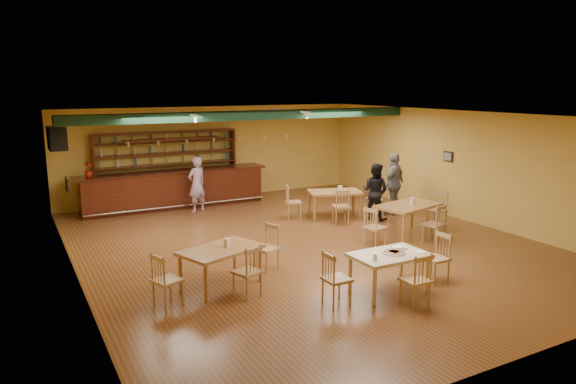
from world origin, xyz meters
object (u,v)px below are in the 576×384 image
dining_table_c (221,267)px  dining_table_b (335,204)px  near_table (389,273)px  bar_counter (174,189)px  patron_bar (197,184)px  dining_table_d (408,220)px  patron_right_a (375,191)px

dining_table_c → dining_table_b: bearing=16.5°
dining_table_b → near_table: dining_table_b is taller
dining_table_b → near_table: (-2.24, -5.16, -0.01)m
bar_counter → patron_bar: (0.44, -0.83, 0.25)m
dining_table_b → dining_table_c: dining_table_c is taller
near_table → patron_bar: size_ratio=0.83×
dining_table_b → dining_table_d: size_ratio=0.91×
dining_table_b → dining_table_d: bearing=-60.3°
patron_right_a → near_table: bearing=118.1°
dining_table_b → patron_right_a: patron_right_a is taller
dining_table_b → patron_bar: 4.07m
dining_table_b → patron_bar: bearing=162.3°
patron_right_a → dining_table_b: bearing=18.0°
dining_table_b → patron_right_a: size_ratio=0.93×
dining_table_d → near_table: (-2.70, -2.60, -0.04)m
dining_table_c → dining_table_d: bearing=-9.6°
dining_table_b → near_table: bearing=-94.0°
patron_bar → patron_right_a: patron_bar is taller
bar_counter → dining_table_c: bar_counter is taller
bar_counter → patron_bar: patron_bar is taller
dining_table_c → patron_right_a: 6.20m
bar_counter → dining_table_d: size_ratio=3.55×
patron_bar → bar_counter: bearing=-82.2°
bar_counter → dining_table_c: 6.82m
patron_right_a → patron_bar: bearing=24.1°
dining_table_d → patron_right_a: size_ratio=1.03×
bar_counter → dining_table_c: bearing=-99.4°
dining_table_d → near_table: bearing=-149.0°
dining_table_c → near_table: size_ratio=1.09×
near_table → patron_right_a: patron_right_a is taller
near_table → dining_table_b: bearing=66.4°
dining_table_c → patron_right_a: bearing=6.1°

